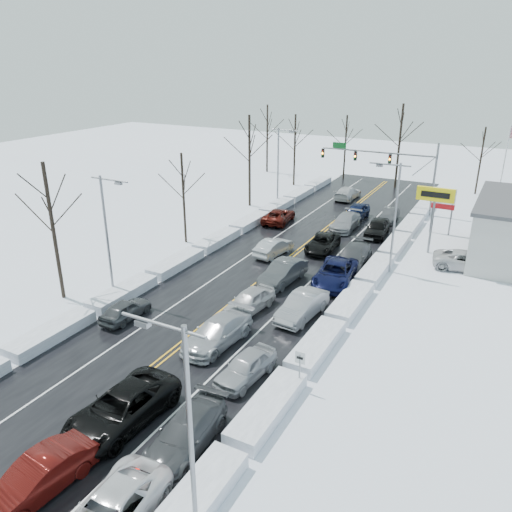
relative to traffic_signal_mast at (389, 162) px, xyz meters
The scene contains 43 objects.
ground 28.73m from the traffic_signal_mast, 97.02° to the right, with size 160.00×160.00×0.00m, color white.
road_surface 26.78m from the traffic_signal_mast, 97.55° to the right, with size 14.00×84.00×0.01m, color black.
snow_bank_left 28.77m from the traffic_signal_mast, 113.03° to the right, with size 1.69×72.00×0.75m, color white.
snow_bank_right 26.88m from the traffic_signal_mast, 80.92° to the right, with size 1.69×72.00×0.75m, color white.
traffic_signal_mast is the anchor object (origin of this frame).
tires_plus_sign 13.92m from the traffic_signal_mast, 59.54° to the right, with size 3.20×0.34×6.00m.
used_vehicles_sign 9.50m from the traffic_signal_mast, 40.34° to the right, with size 2.20×0.22×4.65m.
speed_limit_sign 36.51m from the traffic_signal_mast, 82.48° to the right, with size 0.55×0.09×2.35m.
flagpole 11.90m from the traffic_signal_mast, ahead, with size 1.87×1.20×10.00m.
streetlight_se 46.25m from the traffic_signal_mast, 83.98° to the right, with size 3.20×0.25×9.00m.
streetlight_ne 18.63m from the traffic_signal_mast, 74.91° to the right, with size 3.20×0.25×9.00m.
streetlight_sw 34.08m from the traffic_signal_mast, 110.16° to the right, with size 3.20×0.25×9.00m.
streetlight_nw 12.40m from the traffic_signal_mast, 161.23° to the right, with size 3.20×0.25×9.00m.
tree_left_b 37.16m from the traffic_signal_mast, 113.74° to the right, with size 4.00×4.00×10.00m.
tree_left_c 24.38m from the traffic_signal_mast, 124.90° to the right, with size 3.40×3.40×8.50m.
tree_left_d 15.93m from the traffic_signal_mast, 157.76° to the right, with size 4.20×4.20×10.50m.
tree_left_e 15.51m from the traffic_signal_mast, 157.13° to the left, with size 3.80×3.80×9.50m.
tree_far_a 24.63m from the traffic_signal_mast, 150.75° to the left, with size 4.00×4.00×10.00m.
tree_far_b 16.10m from the traffic_signal_mast, 125.98° to the left, with size 3.60×3.60×9.00m.
tree_far_c 11.32m from the traffic_signal_mast, 97.48° to the left, with size 4.40×4.40×11.00m.
tree_far_d 15.16m from the traffic_signal_mast, 55.64° to the left, with size 3.40×3.40×8.50m.
queued_car_1 47.46m from the traffic_signal_mast, 92.16° to the right, with size 1.70×4.88×1.61m, color #4C0D0A.
queued_car_2 42.71m from the traffic_signal_mast, 92.34° to the right, with size 2.84×6.17×1.71m, color black.
queued_car_3 34.57m from the traffic_signal_mast, 92.54° to the right, with size 2.25×5.53×1.61m, color #AFB2B8.
queued_car_4 29.97m from the traffic_signal_mast, 93.61° to the right, with size 1.83×4.55×1.55m, color silver.
queued_car_5 24.73m from the traffic_signal_mast, 94.29° to the right, with size 1.80×5.15×1.70m, color #3C3F41.
queued_car_6 16.98m from the traffic_signal_mast, 95.66° to the right, with size 2.38×5.16×1.43m, color black.
queued_car_7 10.76m from the traffic_signal_mast, 100.72° to the right, with size 2.19×5.39×1.56m, color gray.
queued_car_8 7.83m from the traffic_signal_mast, 108.58° to the right, with size 1.96×4.88×1.66m, color black.
queued_car_11 42.59m from the traffic_signal_mast, 87.42° to the right, with size 2.12×5.21×1.51m, color #3C3E41.
queued_car_12 36.85m from the traffic_signal_mast, 87.23° to the right, with size 1.74×4.33×1.47m, color #A1A4A9.
queued_car_13 29.08m from the traffic_signal_mast, 86.54° to the right, with size 1.75×5.01×1.65m, color gray.
queued_car_14 22.92m from the traffic_signal_mast, 85.26° to the right, with size 2.77×6.01×1.67m, color black.
queued_car_15 18.99m from the traffic_signal_mast, 83.86° to the right, with size 2.36×5.81×1.69m, color #424447.
queued_car_16 11.20m from the traffic_signal_mast, 80.01° to the right, with size 1.97×4.89×1.67m, color black.
queued_car_17 7.15m from the traffic_signal_mast, 69.38° to the right, with size 1.47×4.23×1.39m, color #383A3D.
oncoming_car_0 20.50m from the traffic_signal_mast, 104.76° to the right, with size 1.58×4.52×1.49m, color #ADB0B5.
oncoming_car_1 14.57m from the traffic_signal_mast, 130.43° to the right, with size 2.44×5.29×1.47m, color #470E09.
oncoming_car_2 7.98m from the traffic_signal_mast, 156.23° to the left, with size 2.16×5.31×1.54m, color silver.
oncoming_car_3 35.82m from the traffic_signal_mast, 104.18° to the right, with size 1.60×3.97×1.35m, color #424548.
parked_car_0 18.81m from the traffic_signal_mast, 53.79° to the right, with size 2.56×5.56×1.54m, color silver.
parked_car_1 18.61m from the traffic_signal_mast, 40.93° to the right, with size 2.41×5.92×1.72m, color #46484B.
parked_car_2 14.57m from the traffic_signal_mast, 30.23° to the right, with size 1.96×4.87×1.66m, color black.
Camera 1 is at (16.51, -28.48, 16.41)m, focal length 35.00 mm.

